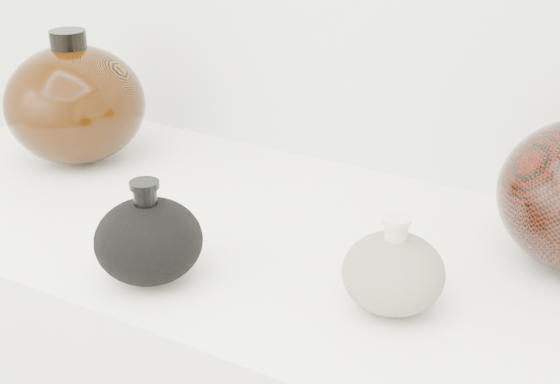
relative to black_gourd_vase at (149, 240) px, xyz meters
The scene contains 3 objects.
black_gourd_vase is the anchor object (origin of this frame).
cream_gourd_vase 0.27m from the black_gourd_vase, 17.29° to the left, with size 0.14×0.14×0.11m.
left_round_pot 0.39m from the black_gourd_vase, 144.90° to the left, with size 0.26×0.26×0.20m.
Camera 1 is at (0.46, 0.20, 1.36)m, focal length 50.00 mm.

